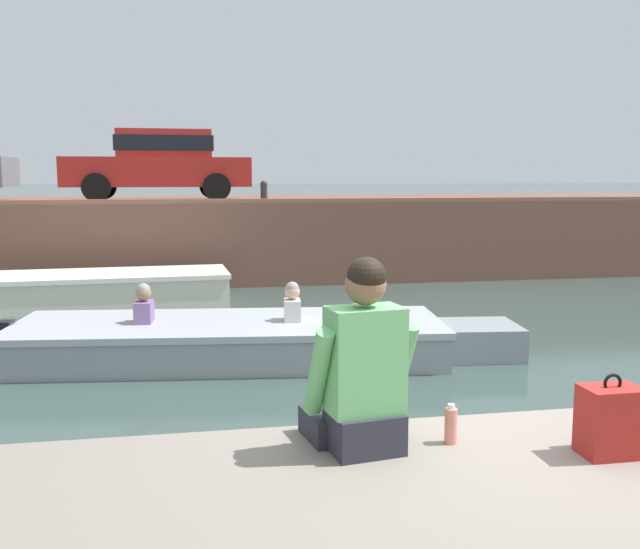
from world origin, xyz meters
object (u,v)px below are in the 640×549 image
object	(u,v)px
boat_moored_west_cream	(87,290)
car_left_inner_red	(160,162)
backpack_on_ledge	(609,421)
bottle_drink	(451,425)
motorboat_passing	(249,340)
person_seated_left	(361,375)
mooring_bollard_mid	(264,191)

from	to	relation	value
boat_moored_west_cream	car_left_inner_red	size ratio (longest dim) A/B	1.30
backpack_on_ledge	bottle_drink	bearing A→B (deg)	158.47
motorboat_passing	backpack_on_ledge	size ratio (longest dim) A/B	15.67
boat_moored_west_cream	person_seated_left	xyz separation A→B (m)	(2.59, -9.50, 0.99)
motorboat_passing	mooring_bollard_mid	world-z (taller)	mooring_bollard_mid
mooring_bollard_mid	bottle_drink	distance (m)	11.37
boat_moored_west_cream	mooring_bollard_mid	distance (m)	4.12
car_left_inner_red	bottle_drink	size ratio (longest dim) A/B	20.01
car_left_inner_red	backpack_on_ledge	size ratio (longest dim) A/B	10.01
person_seated_left	bottle_drink	bearing A→B (deg)	-2.76
mooring_bollard_mid	bottle_drink	bearing A→B (deg)	-91.23
boat_moored_west_cream	person_seated_left	bearing A→B (deg)	-74.73
mooring_bollard_mid	backpack_on_ledge	distance (m)	11.64
boat_moored_west_cream	person_seated_left	size ratio (longest dim) A/B	5.51
backpack_on_ledge	boat_moored_west_cream	bearing A→B (deg)	110.98
motorboat_passing	backpack_on_ledge	distance (m)	5.81
boat_moored_west_cream	bottle_drink	world-z (taller)	bottle_drink
mooring_bollard_mid	person_seated_left	xyz separation A→B (m)	(-0.71, -11.30, -0.68)
car_left_inner_red	person_seated_left	world-z (taller)	car_left_inner_red
motorboat_passing	backpack_on_ledge	bearing A→B (deg)	-77.12
boat_moored_west_cream	motorboat_passing	bearing A→B (deg)	-59.44
person_seated_left	bottle_drink	distance (m)	0.54
person_seated_left	bottle_drink	world-z (taller)	person_seated_left
boat_moored_west_cream	motorboat_passing	world-z (taller)	motorboat_passing
car_left_inner_red	person_seated_left	distance (m)	13.31
car_left_inner_red	motorboat_passing	bearing A→B (deg)	-80.59
person_seated_left	boat_moored_west_cream	bearing A→B (deg)	105.27
motorboat_passing	car_left_inner_red	xyz separation A→B (m)	(-1.30, 7.86, 2.32)
car_left_inner_red	person_seated_left	bearing A→B (deg)	-83.84
motorboat_passing	car_left_inner_red	world-z (taller)	car_left_inner_red
boat_moored_west_cream	bottle_drink	size ratio (longest dim) A/B	26.05
person_seated_left	backpack_on_ledge	bearing A→B (deg)	-14.39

